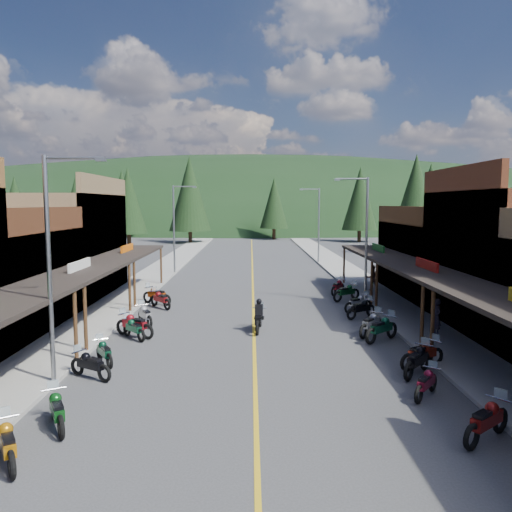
{
  "coord_description": "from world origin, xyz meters",
  "views": [
    {
      "loc": [
        -0.15,
        -23.08,
        6.37
      ],
      "look_at": [
        0.19,
        8.97,
        3.0
      ],
      "focal_mm": 35.0,
      "sensor_mm": 36.0,
      "label": 1
    }
  ],
  "objects_px": {
    "pine_3": "(274,203)",
    "bike_east_8": "(371,323)",
    "bike_west_4": "(57,409)",
    "bike_east_9": "(361,308)",
    "bike_east_7": "(382,327)",
    "bike_west_7": "(134,328)",
    "bike_east_5": "(417,359)",
    "bike_east_6": "(422,353)",
    "pine_1": "(122,199)",
    "bike_west_5": "(90,364)",
    "streetlight_0": "(53,259)",
    "bike_east_11": "(347,291)",
    "bike_west_3": "(7,442)",
    "bike_east_10": "(358,302)",
    "bike_west_11": "(157,294)",
    "shop_east_3": "(450,259)",
    "streetlight_2": "(364,234)",
    "bike_east_12": "(338,286)",
    "pine_10": "(128,201)",
    "pine_0": "(15,203)",
    "bike_west_8": "(134,324)",
    "pine_4": "(360,198)",
    "pine_11": "(416,197)",
    "streetlight_3": "(317,222)",
    "pine_8": "(77,207)",
    "bike_west_9": "(145,314)",
    "rider_on_bike": "(259,318)",
    "pine_5": "(430,195)",
    "pedestrian_east_b": "(372,278)",
    "bike_east_4": "(426,382)",
    "bike_east_3": "(487,419)",
    "shop_west_3": "(53,245)",
    "bike_west_10": "(160,298)",
    "pine_9": "(428,204)",
    "bike_west_6": "(104,351)",
    "pedestrian_east_a": "(436,317)",
    "streetlight_1": "(175,225)"
  },
  "relations": [
    {
      "from": "pine_10",
      "to": "bike_east_10",
      "type": "relative_size",
      "value": 5.64
    },
    {
      "from": "streetlight_2",
      "to": "pine_1",
      "type": "bearing_deg",
      "value": 116.53
    },
    {
      "from": "pine_3",
      "to": "bike_east_7",
      "type": "distance_m",
      "value": 66.79
    },
    {
      "from": "pine_11",
      "to": "streetlight_3",
      "type": "bearing_deg",
      "value": -148.49
    },
    {
      "from": "pine_3",
      "to": "pine_4",
      "type": "xyz_separation_m",
      "value": [
        14.0,
        -6.0,
        0.75
      ]
    },
    {
      "from": "bike_west_3",
      "to": "pine_5",
      "type": "bearing_deg",
      "value": 32.38
    },
    {
      "from": "bike_east_4",
      "to": "pine_4",
      "type": "bearing_deg",
      "value": 118.06
    },
    {
      "from": "pine_5",
      "to": "bike_west_6",
      "type": "relative_size",
      "value": 7.37
    },
    {
      "from": "streetlight_0",
      "to": "rider_on_bike",
      "type": "bearing_deg",
      "value": 45.7
    },
    {
      "from": "bike_east_11",
      "to": "bike_west_11",
      "type": "bearing_deg",
      "value": -119.44
    },
    {
      "from": "bike_east_4",
      "to": "pine_9",
      "type": "bearing_deg",
      "value": 109.11
    },
    {
      "from": "pine_4",
      "to": "bike_west_10",
      "type": "xyz_separation_m",
      "value": [
        -23.67,
        -53.06,
        -6.63
      ]
    },
    {
      "from": "bike_east_5",
      "to": "bike_east_9",
      "type": "xyz_separation_m",
      "value": [
        -0.02,
        9.31,
        -0.03
      ]
    },
    {
      "from": "streetlight_1",
      "to": "pine_8",
      "type": "height_order",
      "value": "pine_8"
    },
    {
      "from": "bike_east_5",
      "to": "bike_east_6",
      "type": "bearing_deg",
      "value": 100.42
    },
    {
      "from": "bike_east_11",
      "to": "pine_5",
      "type": "bearing_deg",
      "value": 122.02
    },
    {
      "from": "pine_1",
      "to": "bike_west_5",
      "type": "relative_size",
      "value": 6.19
    },
    {
      "from": "streetlight_0",
      "to": "bike_east_11",
      "type": "height_order",
      "value": "streetlight_0"
    },
    {
      "from": "pine_3",
      "to": "bike_west_11",
      "type": "distance_m",
      "value": 59.03
    },
    {
      "from": "pine_1",
      "to": "bike_east_6",
      "type": "relative_size",
      "value": 5.74
    },
    {
      "from": "pine_5",
      "to": "bike_east_10",
      "type": "xyz_separation_m",
      "value": [
        -27.84,
        -66.24,
        -7.4
      ]
    },
    {
      "from": "pine_5",
      "to": "pine_8",
      "type": "height_order",
      "value": "pine_5"
    },
    {
      "from": "bike_west_10",
      "to": "bike_east_3",
      "type": "xyz_separation_m",
      "value": [
        11.84,
        -17.29,
        0.02
      ]
    },
    {
      "from": "bike_west_4",
      "to": "bike_east_9",
      "type": "xyz_separation_m",
      "value": [
        11.65,
        13.61,
        0.01
      ]
    },
    {
      "from": "pine_3",
      "to": "bike_west_7",
      "type": "relative_size",
      "value": 5.63
    },
    {
      "from": "shop_west_3",
      "to": "rider_on_bike",
      "type": "xyz_separation_m",
      "value": [
        14.03,
        -9.92,
        -2.83
      ]
    },
    {
      "from": "bike_west_4",
      "to": "bike_west_3",
      "type": "bearing_deg",
      "value": -131.08
    },
    {
      "from": "bike_west_5",
      "to": "pedestrian_east_b",
      "type": "height_order",
      "value": "pedestrian_east_b"
    },
    {
      "from": "bike_west_4",
      "to": "bike_east_3",
      "type": "height_order",
      "value": "bike_east_3"
    },
    {
      "from": "streetlight_0",
      "to": "pine_1",
      "type": "height_order",
      "value": "pine_1"
    },
    {
      "from": "pine_3",
      "to": "bike_east_8",
      "type": "bearing_deg",
      "value": -88.54
    },
    {
      "from": "shop_west_3",
      "to": "pine_0",
      "type": "xyz_separation_m",
      "value": [
        -26.22,
        50.7,
        2.96
      ]
    },
    {
      "from": "bike_west_3",
      "to": "bike_east_10",
      "type": "distance_m",
      "value": 21.11
    },
    {
      "from": "pine_8",
      "to": "bike_west_9",
      "type": "xyz_separation_m",
      "value": [
        16.3,
        -37.38,
        -5.37
      ]
    },
    {
      "from": "bike_east_6",
      "to": "pedestrian_east_b",
      "type": "relative_size",
      "value": 1.19
    },
    {
      "from": "streetlight_2",
      "to": "bike_east_12",
      "type": "distance_m",
      "value": 5.3
    },
    {
      "from": "pine_11",
      "to": "bike_east_10",
      "type": "xyz_separation_m",
      "value": [
        -13.84,
        -32.24,
        -6.6
      ]
    },
    {
      "from": "bike_east_7",
      "to": "bike_east_9",
      "type": "height_order",
      "value": "bike_east_7"
    },
    {
      "from": "pine_8",
      "to": "pedestrian_east_a",
      "type": "distance_m",
      "value": 50.64
    },
    {
      "from": "pine_3",
      "to": "streetlight_2",
      "type": "bearing_deg",
      "value": -87.09
    },
    {
      "from": "bike_west_5",
      "to": "bike_west_8",
      "type": "relative_size",
      "value": 0.88
    },
    {
      "from": "shop_east_3",
      "to": "bike_west_8",
      "type": "relative_size",
      "value": 4.73
    },
    {
      "from": "streetlight_1",
      "to": "bike_east_9",
      "type": "height_order",
      "value": "streetlight_1"
    },
    {
      "from": "bike_west_7",
      "to": "bike_east_5",
      "type": "relative_size",
      "value": 0.89
    },
    {
      "from": "pine_0",
      "to": "bike_east_11",
      "type": "bearing_deg",
      "value": -48.89
    },
    {
      "from": "bike_west_7",
      "to": "bike_west_9",
      "type": "xyz_separation_m",
      "value": [
        -0.03,
        2.68,
        0.05
      ]
    },
    {
      "from": "pine_3",
      "to": "pine_9",
      "type": "height_order",
      "value": "pine_3"
    },
    {
      "from": "pine_11",
      "to": "bike_east_8",
      "type": "relative_size",
      "value": 5.57
    },
    {
      "from": "shop_east_3",
      "to": "bike_west_5",
      "type": "distance_m",
      "value": 25.94
    },
    {
      "from": "bike_west_11",
      "to": "bike_west_9",
      "type": "bearing_deg",
      "value": -143.01
    }
  ]
}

